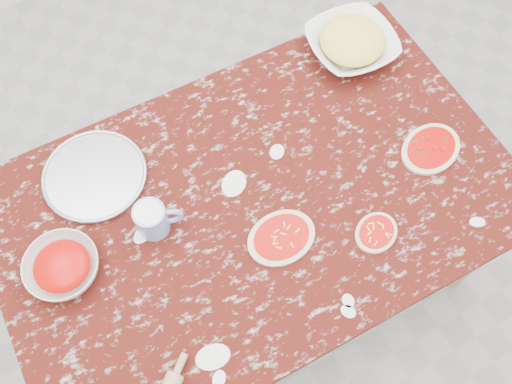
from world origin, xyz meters
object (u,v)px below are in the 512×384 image
object	(u,v)px
pizza_tray	(95,176)
flour_mug	(153,219)
worktable	(256,210)
cheese_bowl	(351,45)
sauce_bowl	(63,267)

from	to	relation	value
pizza_tray	flour_mug	world-z (taller)	flour_mug
worktable	cheese_bowl	distance (m)	0.68
worktable	sauce_bowl	world-z (taller)	sauce_bowl
pizza_tray	sauce_bowl	xyz separation A→B (m)	(-0.19, -0.25, 0.03)
sauce_bowl	pizza_tray	bearing A→B (deg)	53.60
sauce_bowl	worktable	bearing A→B (deg)	-5.42
worktable	flour_mug	world-z (taller)	flour_mug
worktable	cheese_bowl	xyz separation A→B (m)	(0.57, 0.35, 0.12)
cheese_bowl	sauce_bowl	bearing A→B (deg)	-165.68
cheese_bowl	flour_mug	xyz separation A→B (m)	(-0.88, -0.29, 0.02)
worktable	pizza_tray	size ratio (longest dim) A/B	4.97
worktable	pizza_tray	distance (m)	0.52
worktable	flour_mug	xyz separation A→B (m)	(-0.31, 0.06, 0.14)
pizza_tray	cheese_bowl	distance (m)	0.98
cheese_bowl	flour_mug	size ratio (longest dim) A/B	2.12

